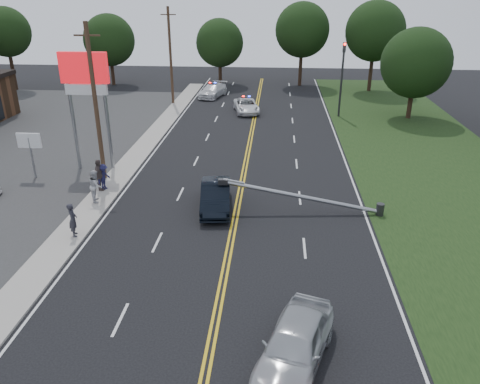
# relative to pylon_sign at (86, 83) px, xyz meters

# --- Properties ---
(ground) EXTENTS (120.00, 120.00, 0.00)m
(ground) POSITION_rel_pylon_sign_xyz_m (10.50, -14.00, -6.00)
(ground) COLOR black
(ground) RESTS_ON ground
(sidewalk) EXTENTS (1.80, 70.00, 0.12)m
(sidewalk) POSITION_rel_pylon_sign_xyz_m (2.10, -4.00, -5.94)
(sidewalk) COLOR #9D988E
(sidewalk) RESTS_ON ground
(grass_verge) EXTENTS (12.00, 80.00, 0.01)m
(grass_verge) POSITION_rel_pylon_sign_xyz_m (24.00, -4.00, -5.99)
(grass_verge) COLOR black
(grass_verge) RESTS_ON ground
(centerline_yellow) EXTENTS (0.36, 80.00, 0.00)m
(centerline_yellow) POSITION_rel_pylon_sign_xyz_m (10.50, -4.00, -5.99)
(centerline_yellow) COLOR gold
(centerline_yellow) RESTS_ON ground
(pylon_sign) EXTENTS (3.20, 0.35, 8.00)m
(pylon_sign) POSITION_rel_pylon_sign_xyz_m (0.00, 0.00, 0.00)
(pylon_sign) COLOR gray
(pylon_sign) RESTS_ON ground
(small_sign) EXTENTS (1.60, 0.14, 3.10)m
(small_sign) POSITION_rel_pylon_sign_xyz_m (-3.50, -2.00, -3.66)
(small_sign) COLOR gray
(small_sign) RESTS_ON ground
(traffic_signal) EXTENTS (0.28, 0.41, 7.05)m
(traffic_signal) POSITION_rel_pylon_sign_xyz_m (18.80, 16.00, -1.79)
(traffic_signal) COLOR #2D2D30
(traffic_signal) RESTS_ON ground
(fallen_streetlight) EXTENTS (9.36, 0.44, 1.91)m
(fallen_streetlight) POSITION_rel_pylon_sign_xyz_m (14.69, -6.00, -5.08)
(fallen_streetlight) COLOR #2D2D30
(fallen_streetlight) RESTS_ON ground
(utility_pole_mid) EXTENTS (1.60, 0.28, 10.00)m
(utility_pole_mid) POSITION_rel_pylon_sign_xyz_m (1.30, -2.00, -0.91)
(utility_pole_mid) COLOR #382619
(utility_pole_mid) RESTS_ON ground
(utility_pole_far) EXTENTS (1.60, 0.28, 10.00)m
(utility_pole_far) POSITION_rel_pylon_sign_xyz_m (1.30, 20.00, -0.91)
(utility_pole_far) COLOR #382619
(utility_pole_far) RESTS_ON ground
(tree_4) EXTENTS (5.82, 5.82, 9.78)m
(tree_4) POSITION_rel_pylon_sign_xyz_m (-19.86, 26.07, 0.85)
(tree_4) COLOR black
(tree_4) RESTS_ON ground
(tree_5) EXTENTS (6.39, 6.39, 8.82)m
(tree_5) POSITION_rel_pylon_sign_xyz_m (-8.74, 30.12, -0.38)
(tree_5) COLOR black
(tree_5) RESTS_ON ground
(tree_6) EXTENTS (6.03, 6.03, 8.25)m
(tree_6) POSITION_rel_pylon_sign_xyz_m (5.15, 31.63, -0.78)
(tree_6) COLOR black
(tree_6) RESTS_ON ground
(tree_7) EXTENTS (6.72, 6.72, 10.22)m
(tree_7) POSITION_rel_pylon_sign_xyz_m (15.55, 31.63, 0.85)
(tree_7) COLOR black
(tree_7) RESTS_ON ground
(tree_8) EXTENTS (6.98, 6.98, 10.49)m
(tree_8) POSITION_rel_pylon_sign_xyz_m (23.95, 28.83, 0.99)
(tree_8) COLOR black
(tree_8) RESTS_ON ground
(tree_9) EXTENTS (6.51, 6.51, 8.52)m
(tree_9) POSITION_rel_pylon_sign_xyz_m (25.54, 15.89, -0.74)
(tree_9) COLOR black
(tree_9) RESTS_ON ground
(crashed_sedan) EXTENTS (2.12, 4.86, 1.55)m
(crashed_sedan) POSITION_rel_pylon_sign_xyz_m (9.27, -5.85, -5.22)
(crashed_sedan) COLOR black
(crashed_sedan) RESTS_ON ground
(waiting_sedan) EXTENTS (3.35, 5.22, 1.66)m
(waiting_sedan) POSITION_rel_pylon_sign_xyz_m (13.46, -17.77, -5.17)
(waiting_sedan) COLOR #AAADB2
(waiting_sedan) RESTS_ON ground
(emergency_a) EXTENTS (3.19, 5.21, 1.35)m
(emergency_a) POSITION_rel_pylon_sign_xyz_m (9.54, 16.89, -5.32)
(emergency_a) COLOR silver
(emergency_a) RESTS_ON ground
(emergency_b) EXTENTS (3.29, 5.51, 1.50)m
(emergency_b) POSITION_rel_pylon_sign_xyz_m (5.18, 23.89, -5.25)
(emergency_b) COLOR silver
(emergency_b) RESTS_ON ground
(bystander_a) EXTENTS (0.63, 0.76, 1.79)m
(bystander_a) POSITION_rel_pylon_sign_xyz_m (2.47, -9.81, -4.98)
(bystander_a) COLOR #292830
(bystander_a) RESTS_ON sidewalk
(bystander_b) EXTENTS (0.96, 1.10, 1.92)m
(bystander_b) POSITION_rel_pylon_sign_xyz_m (2.11, -5.57, -4.92)
(bystander_b) COLOR #B3B2B7
(bystander_b) RESTS_ON sidewalk
(bystander_c) EXTENTS (0.93, 1.21, 1.65)m
(bystander_c) POSITION_rel_pylon_sign_xyz_m (1.96, -3.84, -5.05)
(bystander_c) COLOR #1B1A41
(bystander_c) RESTS_ON sidewalk
(bystander_d) EXTENTS (0.60, 1.21, 2.00)m
(bystander_d) POSITION_rel_pylon_sign_xyz_m (1.76, -4.01, -4.88)
(bystander_d) COLOR #514441
(bystander_d) RESTS_ON sidewalk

